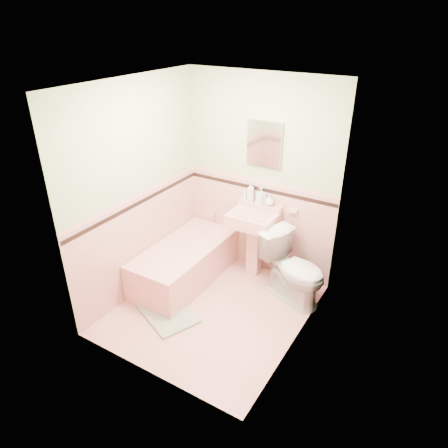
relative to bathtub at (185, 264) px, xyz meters
The scene contains 32 objects.
floor 0.75m from the bathtub, 27.65° to the right, with size 2.20×2.20×0.00m, color #E49C95.
ceiling 2.38m from the bathtub, 27.65° to the right, with size 2.20×2.20×0.00m, color white.
wall_back 1.43m from the bathtub, 50.71° to the left, with size 2.50×2.50×0.00m, color #F3E7C6.
wall_front 1.87m from the bathtub, 66.22° to the right, with size 2.50×2.50×0.00m, color #F3E7C6.
wall_left 1.14m from the bathtub, 138.27° to the right, with size 2.50×2.50×0.00m, color #F3E7C6.
wall_right 1.95m from the bathtub, 11.45° to the right, with size 2.50×2.50×0.00m, color #F3E7C6.
wainscot_back 1.05m from the bathtub, 50.27° to the left, with size 2.00×2.00×0.00m, color #E6A29A.
wainscot_front 1.60m from the bathtub, 66.05° to the right, with size 2.00×2.00×0.00m, color #E6A29A.
wainscot_left 0.61m from the bathtub, 137.33° to the right, with size 2.20×2.20×0.00m, color #E6A29A.
wainscot_right 1.69m from the bathtub, 11.53° to the right, with size 2.20×2.20×0.00m, color #E6A29A.
accent_back 1.33m from the bathtub, 50.04° to the left, with size 2.00×2.00×0.00m, color black.
accent_front 1.79m from the bathtub, 65.95° to the right, with size 2.00×2.00×0.00m, color black.
accent_left 1.02m from the bathtub, 136.85° to the right, with size 2.20×2.20×0.00m, color black.
accent_right 1.87m from the bathtub, 11.57° to the right, with size 2.20×2.20×0.00m, color black.
cap_back 1.40m from the bathtub, 50.04° to the left, with size 2.00×2.00×0.00m, color pink.
cap_front 1.84m from the bathtub, 65.95° to the right, with size 2.00×2.00×0.00m, color pink.
cap_left 1.11m from the bathtub, 136.85° to the right, with size 2.20×2.20×0.00m, color pink.
cap_right 1.92m from the bathtub, 11.57° to the right, with size 2.20×2.20×0.00m, color pink.
bathtub is the anchor object (origin of this frame).
tub_faucet 0.83m from the bathtub, 90.00° to the left, with size 0.04×0.04×0.12m, color silver.
sink 0.89m from the bathtub, 37.93° to the left, with size 0.57×0.48×0.89m, color #DF968F, non-canonical shape.
sink_faucet 1.20m from the bathtub, 44.58° to the left, with size 0.02×0.02×0.10m, color silver.
medicine_cabinet 1.78m from the bathtub, 47.42° to the left, with size 0.43×0.04×0.54m, color white.
soap_dish 1.51m from the bathtub, 33.57° to the left, with size 0.12×0.07×0.04m, color #DF968F.
soap_bottle_left 1.23m from the bathtub, 52.73° to the left, with size 0.10×0.10×0.25m, color #B2B2B2.
soap_bottle_mid 1.29m from the bathtub, 46.03° to the left, with size 0.10×0.10×0.21m, color #B2B2B2.
soap_bottle_right 1.33m from the bathtub, 41.63° to the left, with size 0.11×0.11×0.14m, color #B2B2B2.
tube 1.15m from the bathtub, 57.07° to the left, with size 0.04×0.04×0.12m, color white.
toilet 1.39m from the bathtub, 14.54° to the left, with size 0.46×0.80×0.82m, color white.
bucket 1.32m from the bathtub, 26.21° to the left, with size 0.26×0.26×0.26m, color #1F33BE, non-canonical shape.
bath_mat 0.74m from the bathtub, 71.41° to the right, with size 0.72×0.48×0.03m, color gray.
shoe 0.73m from the bathtub, 72.68° to the right, with size 0.14×0.07×0.06m, color #BF1E59.
Camera 1 is at (2.04, -3.13, 3.06)m, focal length 32.73 mm.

